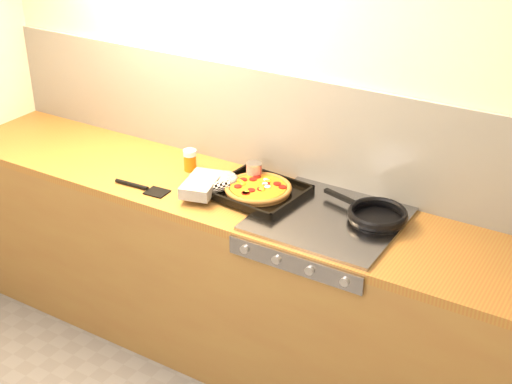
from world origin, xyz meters
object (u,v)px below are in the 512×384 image
Objects in this scene: tomato_can at (254,173)px; juice_glass at (190,160)px; pizza_on_tray at (243,187)px; frying_pan at (376,215)px.

juice_glass is (-0.34, -0.04, 0.00)m from tomato_can.
pizza_on_tray is 5.07× the size of tomato_can.
pizza_on_tray is 1.19× the size of frying_pan.
juice_glass reaches higher than frying_pan.
tomato_can is at bearing 100.02° from pizza_on_tray.
pizza_on_tray is 0.14m from tomato_can.
pizza_on_tray is at bearing -14.58° from juice_glass.
tomato_can is 0.34m from juice_glass.
juice_glass reaches higher than tomato_can.
juice_glass is (-0.36, 0.09, 0.01)m from pizza_on_tray.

